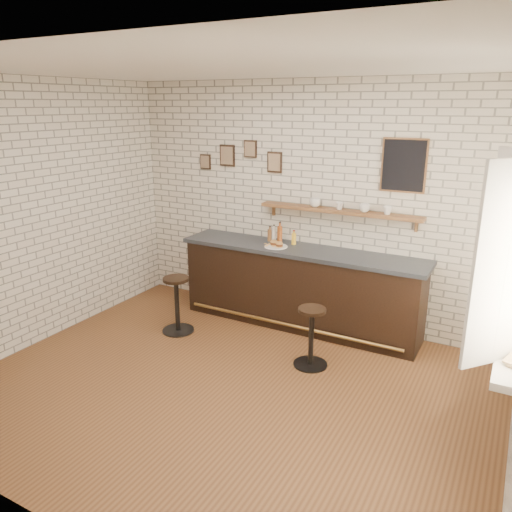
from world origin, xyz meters
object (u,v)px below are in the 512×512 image
at_px(shelf_cup_a, 315,203).
at_px(shelf_cup_d, 387,210).
at_px(bitters_bottle_brown, 270,235).
at_px(book_lower, 507,359).
at_px(bar_stool_left, 177,303).
at_px(sandwich_plate, 276,246).
at_px(bar_stool_right, 311,335).
at_px(bitters_bottle_white, 274,235).
at_px(shelf_cup_b, 340,206).
at_px(shelf_cup_c, 365,208).
at_px(book_upper, 507,356).
at_px(ciabatta_sandwich, 277,244).
at_px(bar_counter, 300,287).
at_px(bitters_bottle_amber, 280,234).
at_px(condiment_bottle_yellow, 294,238).

bearing_deg(shelf_cup_a, shelf_cup_d, -43.81).
relative_size(bitters_bottle_brown, book_lower, 0.83).
xyz_separation_m(bar_stool_left, shelf_cup_d, (2.20, 1.10, 1.17)).
distance_m(sandwich_plate, bar_stool_right, 1.34).
bearing_deg(bitters_bottle_white, shelf_cup_a, 7.19).
height_order(shelf_cup_b, shelf_cup_c, shelf_cup_c).
relative_size(shelf_cup_b, shelf_cup_c, 0.77).
bearing_deg(book_upper, bitters_bottle_white, 162.95).
bearing_deg(sandwich_plate, bar_stool_right, -44.32).
relative_size(shelf_cup_a, book_lower, 0.57).
distance_m(ciabatta_sandwich, bitters_bottle_brown, 0.30).
bearing_deg(book_upper, shelf_cup_d, 142.56).
distance_m(bar_counter, bitters_bottle_white, 0.75).
relative_size(bar_stool_right, shelf_cup_a, 4.90).
height_order(sandwich_plate, bar_stool_right, sandwich_plate).
relative_size(bar_counter, shelf_cup_a, 22.96).
bearing_deg(bar_stool_left, book_upper, -12.32).
xyz_separation_m(bitters_bottle_white, shelf_cup_b, (0.84, 0.07, 0.44)).
distance_m(bitters_bottle_white, bar_stool_left, 1.49).
height_order(bar_counter, sandwich_plate, sandwich_plate).
xyz_separation_m(bitters_bottle_white, bar_stool_left, (-0.80, -1.03, -0.72)).
bearing_deg(bitters_bottle_white, ciabatta_sandwich, -55.51).
relative_size(bitters_bottle_amber, shelf_cup_b, 2.83).
bearing_deg(condiment_bottle_yellow, bitters_bottle_white, -180.00).
relative_size(bar_stool_left, shelf_cup_d, 6.88).
xyz_separation_m(bitters_bottle_brown, bar_stool_left, (-0.74, -1.03, -0.71)).
height_order(bitters_bottle_amber, shelf_cup_a, shelf_cup_a).
height_order(bitters_bottle_brown, shelf_cup_a, shelf_cup_a).
xyz_separation_m(ciabatta_sandwich, bar_stool_right, (0.82, -0.81, -0.70)).
bearing_deg(shelf_cup_b, shelf_cup_a, 145.88).
height_order(bitters_bottle_brown, book_lower, bitters_bottle_brown).
relative_size(bitters_bottle_white, shelf_cup_d, 2.17).
relative_size(condiment_bottle_yellow, shelf_cup_d, 1.79).
distance_m(sandwich_plate, shelf_cup_c, 1.17).
distance_m(sandwich_plate, bar_stool_left, 1.40).
bearing_deg(bar_counter, book_upper, -35.43).
bearing_deg(bar_stool_right, condiment_bottle_yellow, 123.89).
bearing_deg(ciabatta_sandwich, condiment_bottle_yellow, 57.84).
distance_m(bitters_bottle_white, condiment_bottle_yellow, 0.28).
relative_size(bitters_bottle_brown, shelf_cup_d, 1.93).
bearing_deg(sandwich_plate, bar_stool_left, -138.79).
xyz_separation_m(bitters_bottle_amber, shelf_cup_b, (0.75, 0.07, 0.42)).
relative_size(ciabatta_sandwich, shelf_cup_a, 1.56).
xyz_separation_m(bitters_bottle_amber, shelf_cup_d, (1.32, 0.07, 0.43)).
bearing_deg(bar_counter, ciabatta_sandwich, -164.96).
relative_size(sandwich_plate, book_upper, 1.23).
bearing_deg(shelf_cup_c, bar_counter, 105.88).
xyz_separation_m(ciabatta_sandwich, bitters_bottle_white, (-0.15, 0.21, 0.05)).
xyz_separation_m(condiment_bottle_yellow, book_upper, (2.53, -1.82, -0.13)).
bearing_deg(shelf_cup_d, book_lower, -47.60).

